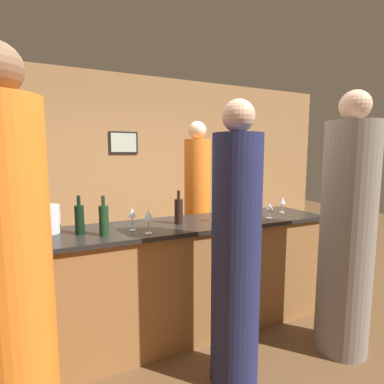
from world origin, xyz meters
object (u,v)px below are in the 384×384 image
guest_1 (13,286)px  guest_2 (236,255)px  bartender (197,213)px  wine_bottle_1 (179,211)px  guest_0 (347,235)px  wine_bottle_2 (104,220)px  wine_bottle_0 (79,219)px  ice_bucket (48,219)px

guest_1 → guest_2: guest_1 is taller
bartender → wine_bottle_1: size_ratio=6.78×
guest_0 → wine_bottle_2: bearing=159.5°
guest_2 → wine_bottle_0: guest_2 is taller
guest_0 → wine_bottle_0: guest_0 is taller
guest_0 → ice_bucket: 2.27m
guest_0 → guest_1: bearing=179.7°
bartender → guest_0: bearing=112.5°
bartender → guest_0: size_ratio=0.95×
guest_2 → wine_bottle_2: guest_2 is taller
guest_2 → wine_bottle_0: size_ratio=6.65×
guest_1 → wine_bottle_2: size_ratio=7.00×
guest_0 → wine_bottle_1: guest_0 is taller
bartender → wine_bottle_2: bearing=34.8°
wine_bottle_1 → guest_1: bearing=-146.7°
guest_2 → ice_bucket: guest_2 is taller
guest_2 → ice_bucket: bearing=144.6°
wine_bottle_1 → ice_bucket: size_ratio=1.35×
guest_0 → bartender: bearing=112.5°
guest_0 → ice_bucket: bearing=157.0°
bartender → guest_2: (-0.37, -1.34, -0.02)m
bartender → guest_1: 2.17m
wine_bottle_0 → wine_bottle_1: wine_bottle_0 is taller
guest_0 → wine_bottle_1: 1.34m
guest_2 → wine_bottle_1: 0.72m
guest_2 → wine_bottle_1: (-0.13, 0.68, 0.20)m
wine_bottle_1 → wine_bottle_2: (-0.63, -0.12, 0.00)m
bartender → wine_bottle_1: bearing=53.1°
bartender → wine_bottle_2: (-1.13, -0.78, 0.19)m
wine_bottle_0 → guest_0: bearing=-21.9°
bartender → guest_1: guest_1 is taller
wine_bottle_0 → ice_bucket: bearing=147.5°
wine_bottle_1 → bartender: bearing=53.1°
guest_1 → bartender: bearing=40.7°
guest_0 → ice_bucket: guest_0 is taller
bartender → ice_bucket: 1.60m
bartender → wine_bottle_2: bartender is taller
bartender → ice_bucket: bearing=19.8°
guest_1 → wine_bottle_0: (0.36, 0.74, 0.14)m
wine_bottle_0 → wine_bottle_1: (0.79, 0.01, -0.00)m
guest_2 → wine_bottle_2: bearing=143.9°
bartender → guest_1: bearing=40.7°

